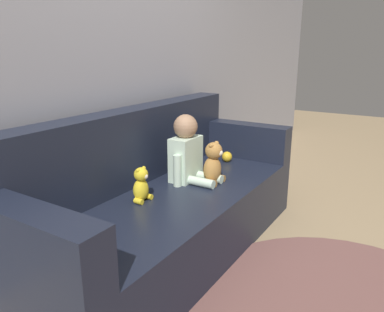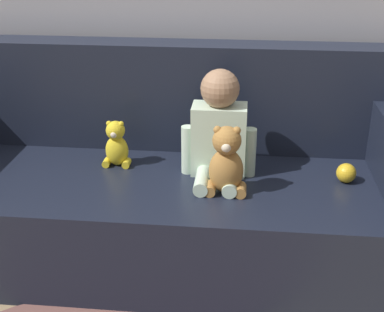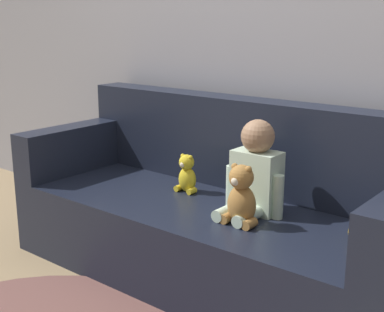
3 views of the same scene
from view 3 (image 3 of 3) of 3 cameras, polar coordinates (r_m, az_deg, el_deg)
The scene contains 7 objects.
ground_plane at distance 2.81m, azimuth 1.67°, elevation -12.65°, with size 12.00×12.00×0.00m, color #9E8460.
wall_back at distance 2.91m, azimuth 7.96°, elevation 14.74°, with size 8.00×0.05×2.60m.
couch at distance 2.73m, azimuth 2.50°, elevation -6.38°, with size 2.09×0.82×0.88m.
person_baby at distance 2.48m, azimuth 6.75°, elevation -1.84°, with size 0.31×0.32×0.44m.
teddy_bear_brown at distance 2.34m, azimuth 5.27°, elevation -4.34°, with size 0.16×0.13×0.27m.
plush_toy_side at distance 2.78m, azimuth -0.55°, elevation -1.97°, with size 0.12×0.09×0.20m.
toy_ball at distance 2.29m, azimuth 17.25°, elevation -7.84°, with size 0.08×0.08×0.08m.
Camera 3 is at (1.51, -1.99, 1.28)m, focal length 50.00 mm.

